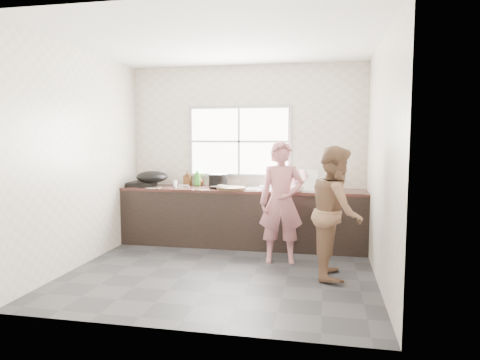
% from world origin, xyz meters
% --- Properties ---
extents(floor, '(3.60, 3.20, 0.01)m').
position_xyz_m(floor, '(0.00, 0.00, -0.01)').
color(floor, '#2C2C2F').
rests_on(floor, ground).
extents(ceiling, '(3.60, 3.20, 0.01)m').
position_xyz_m(ceiling, '(0.00, 0.00, 2.71)').
color(ceiling, silver).
rests_on(ceiling, wall_back).
extents(wall_back, '(3.60, 0.01, 2.70)m').
position_xyz_m(wall_back, '(0.00, 1.60, 1.35)').
color(wall_back, beige).
rests_on(wall_back, ground).
extents(wall_left, '(0.01, 3.20, 2.70)m').
position_xyz_m(wall_left, '(-1.80, 0.00, 1.35)').
color(wall_left, beige).
rests_on(wall_left, ground).
extents(wall_right, '(0.01, 3.20, 2.70)m').
position_xyz_m(wall_right, '(1.80, 0.00, 1.35)').
color(wall_right, beige).
rests_on(wall_right, ground).
extents(wall_front, '(3.60, 0.01, 2.70)m').
position_xyz_m(wall_front, '(0.00, -1.60, 1.35)').
color(wall_front, beige).
rests_on(wall_front, ground).
extents(cabinet, '(3.60, 0.62, 0.82)m').
position_xyz_m(cabinet, '(0.00, 1.29, 0.41)').
color(cabinet, black).
rests_on(cabinet, floor).
extents(countertop, '(3.60, 0.64, 0.04)m').
position_xyz_m(countertop, '(0.00, 1.29, 0.84)').
color(countertop, '#321914').
rests_on(countertop, cabinet).
extents(sink, '(0.55, 0.45, 0.02)m').
position_xyz_m(sink, '(0.35, 1.29, 0.86)').
color(sink, silver).
rests_on(sink, countertop).
extents(faucet, '(0.02, 0.02, 0.30)m').
position_xyz_m(faucet, '(0.35, 1.49, 1.01)').
color(faucet, silver).
rests_on(faucet, countertop).
extents(window_frame, '(1.60, 0.05, 1.10)m').
position_xyz_m(window_frame, '(-0.10, 1.59, 1.55)').
color(window_frame, '#9EA0A5').
rests_on(window_frame, wall_back).
extents(window_glazing, '(1.50, 0.01, 1.00)m').
position_xyz_m(window_glazing, '(-0.10, 1.57, 1.55)').
color(window_glazing, white).
rests_on(window_glazing, window_frame).
extents(woman, '(0.57, 0.41, 1.46)m').
position_xyz_m(woman, '(0.66, 0.55, 0.73)').
color(woman, '#B26A70').
rests_on(woman, floor).
extents(person_side, '(0.60, 0.76, 1.52)m').
position_xyz_m(person_side, '(1.34, 0.11, 0.76)').
color(person_side, brown).
rests_on(person_side, floor).
extents(cutting_board, '(0.42, 0.42, 0.04)m').
position_xyz_m(cutting_board, '(-0.11, 1.12, 0.88)').
color(cutting_board, '#342514').
rests_on(cutting_board, countertop).
extents(cleaver, '(0.23, 0.14, 0.01)m').
position_xyz_m(cleaver, '(-0.33, 1.15, 0.90)').
color(cleaver, '#B6B9BD').
rests_on(cleaver, cutting_board).
extents(bowl_mince, '(0.21, 0.21, 0.05)m').
position_xyz_m(bowl_mince, '(-0.29, 1.19, 0.88)').
color(bowl_mince, silver).
rests_on(bowl_mince, countertop).
extents(bowl_crabs, '(0.19, 0.19, 0.06)m').
position_xyz_m(bowl_crabs, '(0.81, 1.08, 0.89)').
color(bowl_crabs, white).
rests_on(bowl_crabs, countertop).
extents(bowl_held, '(0.24, 0.24, 0.07)m').
position_xyz_m(bowl_held, '(0.35, 1.28, 0.89)').
color(bowl_held, white).
rests_on(bowl_held, countertop).
extents(black_pot, '(0.29, 0.29, 0.20)m').
position_xyz_m(black_pot, '(-0.38, 1.35, 0.96)').
color(black_pot, black).
rests_on(black_pot, countertop).
extents(plate_food, '(0.25, 0.25, 0.02)m').
position_xyz_m(plate_food, '(-0.97, 1.49, 0.87)').
color(plate_food, white).
rests_on(plate_food, countertop).
extents(bottle_green, '(0.13, 0.13, 0.29)m').
position_xyz_m(bottle_green, '(-0.74, 1.48, 1.00)').
color(bottle_green, '#327C28').
rests_on(bottle_green, countertop).
extents(bottle_brown_tall, '(0.10, 0.10, 0.21)m').
position_xyz_m(bottle_brown_tall, '(-0.92, 1.52, 0.97)').
color(bottle_brown_tall, '#432410').
rests_on(bottle_brown_tall, countertop).
extents(bottle_brown_short, '(0.16, 0.16, 0.16)m').
position_xyz_m(bottle_brown_short, '(-0.73, 1.52, 0.94)').
color(bottle_brown_short, '#4E2513').
rests_on(bottle_brown_short, countertop).
extents(glass_jar, '(0.07, 0.07, 0.09)m').
position_xyz_m(glass_jar, '(-1.05, 1.32, 0.91)').
color(glass_jar, silver).
rests_on(glass_jar, countertop).
extents(burner, '(0.44, 0.44, 0.06)m').
position_xyz_m(burner, '(-1.60, 1.33, 0.89)').
color(burner, black).
rests_on(burner, countertop).
extents(wok, '(0.60, 0.60, 0.18)m').
position_xyz_m(wok, '(-1.40, 1.25, 1.01)').
color(wok, black).
rests_on(wok, burner).
extents(dish_rack, '(0.41, 0.29, 0.31)m').
position_xyz_m(dish_rack, '(0.91, 1.23, 1.01)').
color(dish_rack, white).
rests_on(dish_rack, countertop).
extents(pot_lid_left, '(0.34, 0.34, 0.01)m').
position_xyz_m(pot_lid_left, '(-1.33, 1.13, 0.87)').
color(pot_lid_left, silver).
rests_on(pot_lid_left, countertop).
extents(pot_lid_right, '(0.30, 0.30, 0.01)m').
position_xyz_m(pot_lid_right, '(-0.92, 1.23, 0.87)').
color(pot_lid_right, silver).
rests_on(pot_lid_right, countertop).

